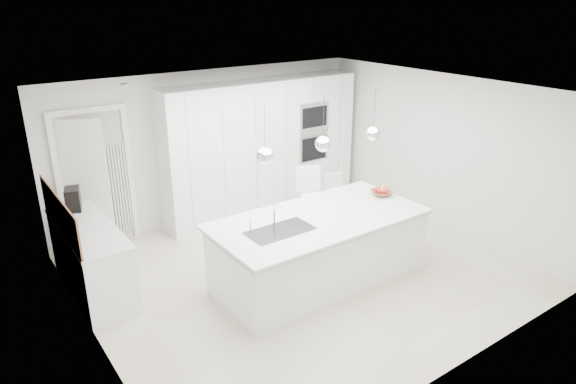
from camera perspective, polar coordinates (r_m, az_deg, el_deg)
floor at (r=7.23m, az=1.40°, el=-8.86°), size 5.50×5.50×0.00m
wall_back at (r=8.72m, az=-8.45°, el=5.17°), size 5.50×0.00×5.50m
wall_left at (r=5.62m, az=-21.64°, el=-5.34°), size 0.00×5.00×5.00m
ceiling at (r=6.36m, az=1.60°, el=11.03°), size 5.50×5.50×0.00m
tall_cabinets at (r=8.88m, az=-2.93°, el=4.98°), size 3.60×0.60×2.30m
oven_stack at (r=9.09m, az=2.93°, el=6.67°), size 0.62×0.04×1.05m
doorway_frame at (r=8.11m, az=-20.55°, el=1.12°), size 1.11×0.08×2.13m
hallway_door at (r=8.02m, az=-22.13°, el=0.52°), size 0.76×0.38×2.00m
radiator at (r=8.24m, az=-18.26°, el=0.41°), size 0.32×0.04×1.40m
left_base_cabinets at (r=7.09m, az=-20.95°, el=-7.07°), size 0.60×1.80×0.86m
left_worktop at (r=6.90m, az=-21.43°, el=-3.77°), size 0.62×1.82×0.04m
oak_backsplash at (r=6.75m, az=-24.07°, el=-2.22°), size 0.02×1.80×0.50m
island_base at (r=6.87m, az=3.61°, el=-6.52°), size 2.80×1.20×0.86m
island_worktop at (r=6.71m, az=3.43°, el=-2.95°), size 2.84×1.40×0.04m
island_sink at (r=6.35m, az=-0.90°, el=-4.99°), size 0.84×0.44×0.18m
island_tap at (r=6.43m, az=-1.56°, el=-2.39°), size 0.02×0.02×0.30m
pendant_left at (r=5.85m, az=-2.58°, el=4.05°), size 0.20×0.20×0.20m
pendant_mid at (r=6.33m, az=3.91°, el=5.36°), size 0.20×0.20×0.20m
pendant_right at (r=6.88m, az=9.44°, el=6.41°), size 0.20×0.20×0.20m
fruit_bowl at (r=7.51m, az=10.33°, el=-0.11°), size 0.39×0.39×0.07m
espresso_machine at (r=7.44m, az=-22.79°, el=-0.74°), size 0.26×0.33×0.31m
bar_stool_left at (r=7.76m, az=2.88°, el=-1.73°), size 0.56×0.65×1.21m
bar_stool_right at (r=8.21m, az=5.56°, el=-1.40°), size 0.38×0.49×0.97m
apple_a at (r=7.48m, az=10.71°, el=0.03°), size 0.08×0.08×0.08m
apple_b at (r=7.49m, az=10.18°, el=0.10°), size 0.08×0.08×0.08m
apple_c at (r=7.54m, az=9.99°, el=0.28°), size 0.08×0.08×0.08m
banana_bunch at (r=7.49m, az=10.67°, el=0.38°), size 0.22×0.16×0.20m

